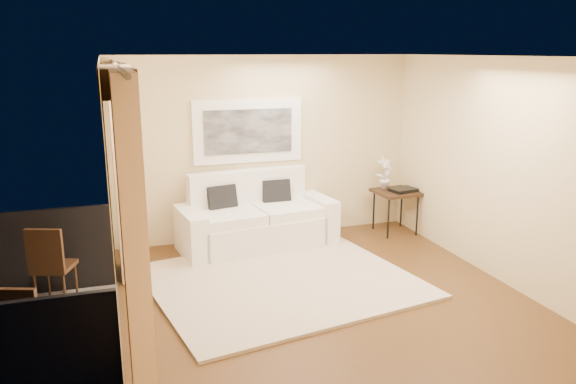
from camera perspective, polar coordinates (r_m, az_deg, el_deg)
floor at (r=6.49m, az=4.01°, el=-11.01°), size 5.00×5.00×0.00m
room_shell at (r=5.44m, az=-17.23°, el=11.05°), size 5.00×6.40×5.00m
balcony at (r=6.11m, az=-26.90°, el=-12.46°), size 1.81×2.60×1.17m
curtains at (r=5.62m, az=-16.15°, el=-1.07°), size 0.16×4.80×2.64m
artwork at (r=8.21m, az=-4.07°, el=6.18°), size 1.62×0.07×0.92m
rug at (r=6.95m, az=-0.65°, el=-9.01°), size 3.44×3.12×0.04m
sofa at (r=8.13m, az=-3.36°, el=-2.87°), size 2.31×1.22×1.06m
side_table at (r=8.79m, az=10.91°, el=-0.24°), size 0.66×0.66×0.67m
tray at (r=8.75m, az=11.62°, el=0.22°), size 0.42×0.34×0.05m
orchid at (r=8.81m, az=9.79°, el=1.97°), size 0.32×0.27×0.52m
balcony_chair_far at (r=6.69m, az=-23.06°, el=-6.45°), size 0.51×0.51×0.92m
balcony_chair_near at (r=5.11m, az=-26.35°, el=-13.21°), size 0.51×0.51×0.93m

